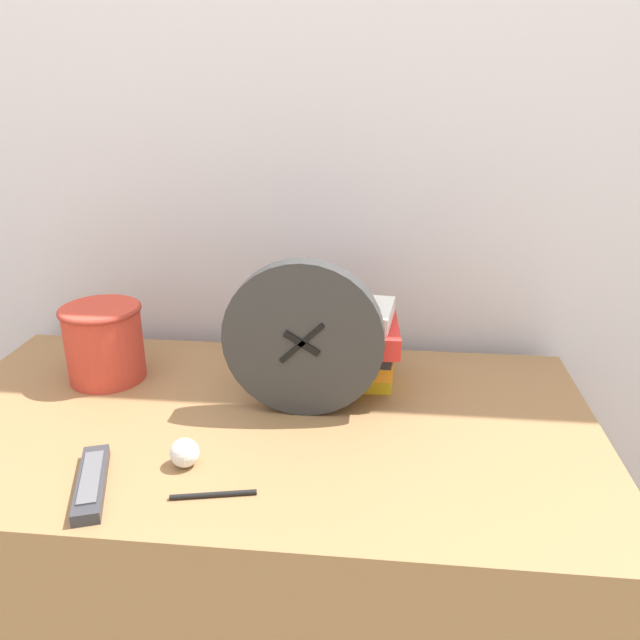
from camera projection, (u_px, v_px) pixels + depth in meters
name	position (u px, v px, depth m)	size (l,w,h in m)	color
wall_back	(287.00, 132.00, 1.36)	(6.00, 0.04, 2.40)	silver
desk	(265.00, 571.00, 1.29)	(1.25, 0.68, 0.72)	olive
desk_clock	(303.00, 339.00, 1.13)	(0.30, 0.04, 0.30)	#333333
book_stack	(338.00, 342.00, 1.26)	(0.26, 0.21, 0.18)	yellow
basket	(104.00, 340.00, 1.28)	(0.16, 0.16, 0.16)	#C63D2D
tv_remote	(92.00, 482.00, 0.96)	(0.10, 0.18, 0.02)	#333338
crumpled_paper_ball	(185.00, 453.00, 1.01)	(0.05, 0.05, 0.05)	white
pen	(213.00, 495.00, 0.94)	(0.13, 0.03, 0.01)	black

